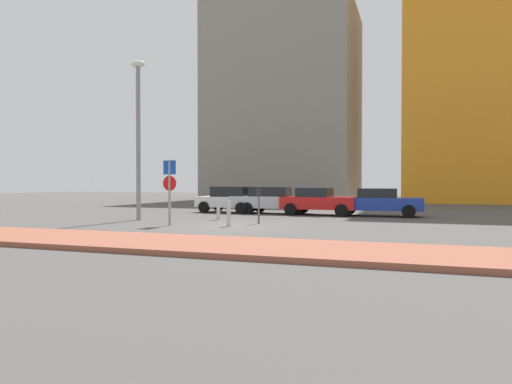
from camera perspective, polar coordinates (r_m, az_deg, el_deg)
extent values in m
plane|color=#4C4947|center=(17.68, -3.05, -4.32)|extent=(120.00, 120.00, 0.00)
cube|color=#93513D|center=(12.52, -13.19, -6.24)|extent=(40.00, 3.10, 0.14)
cube|color=white|center=(25.98, -3.02, -1.24)|extent=(4.13, 2.03, 0.60)
cube|color=black|center=(25.97, -3.02, 0.05)|extent=(2.16, 1.75, 0.57)
cylinder|color=black|center=(26.22, 0.50, -1.87)|extent=(0.65, 0.27, 0.64)
cylinder|color=black|center=(24.62, -1.07, -2.06)|extent=(0.65, 0.27, 0.64)
cylinder|color=black|center=(27.39, -4.77, -1.75)|extent=(0.65, 0.27, 0.64)
cylinder|color=black|center=(25.87, -6.59, -1.92)|extent=(0.65, 0.27, 0.64)
cube|color=#B7BABF|center=(25.02, 2.10, -1.27)|extent=(4.58, 1.84, 0.64)
cube|color=black|center=(25.03, 1.83, 0.05)|extent=(2.17, 1.64, 0.51)
cylinder|color=black|center=(25.51, 5.97, -1.96)|extent=(0.65, 0.24, 0.64)
cylinder|color=black|center=(23.82, 5.13, -2.17)|extent=(0.65, 0.24, 0.64)
cylinder|color=black|center=(26.30, -0.64, -1.86)|extent=(0.65, 0.24, 0.64)
cylinder|color=black|center=(24.67, -1.89, -2.05)|extent=(0.65, 0.24, 0.64)
cube|color=red|center=(24.10, 8.05, -1.36)|extent=(4.01, 2.01, 0.65)
cube|color=black|center=(24.16, 7.42, -0.03)|extent=(1.76, 1.75, 0.47)
cylinder|color=black|center=(24.72, 11.56, -2.07)|extent=(0.65, 0.25, 0.64)
cylinder|color=black|center=(22.95, 10.73, -2.30)|extent=(0.65, 0.25, 0.64)
cylinder|color=black|center=(25.34, 5.62, -1.98)|extent=(0.65, 0.25, 0.64)
cylinder|color=black|center=(23.61, 4.37, -2.19)|extent=(0.65, 0.25, 0.64)
cube|color=#1E389E|center=(23.76, 15.11, -1.44)|extent=(4.44, 1.76, 0.64)
cube|color=black|center=(23.74, 15.12, -0.12)|extent=(1.90, 1.60, 0.46)
cylinder|color=black|center=(24.59, 18.73, -2.12)|extent=(0.64, 0.23, 0.64)
cylinder|color=black|center=(22.88, 18.75, -2.35)|extent=(0.64, 0.23, 0.64)
cylinder|color=black|center=(24.76, 11.75, -2.06)|extent=(0.64, 0.23, 0.64)
cylinder|color=black|center=(23.06, 11.25, -2.29)|extent=(0.64, 0.23, 0.64)
cylinder|color=gray|center=(18.17, -10.87, -0.08)|extent=(0.10, 0.10, 2.60)
cube|color=#1447B7|center=(18.17, -10.88, 3.07)|extent=(0.55, 0.06, 0.55)
cylinder|color=red|center=(18.16, -10.87, 1.09)|extent=(0.60, 0.05, 0.60)
cylinder|color=#4C4C51|center=(18.69, 0.35, -2.25)|extent=(0.08, 0.08, 1.16)
cube|color=black|center=(18.66, 0.35, -0.05)|extent=(0.18, 0.14, 0.28)
cylinder|color=gray|center=(21.26, -14.66, 5.91)|extent=(0.20, 0.20, 6.93)
ellipsoid|color=silver|center=(21.87, -14.70, 15.39)|extent=(0.70, 0.36, 0.30)
cylinder|color=#B7B7BC|center=(20.83, -4.79, -2.09)|extent=(0.16, 0.16, 1.03)
cylinder|color=#B7B7BC|center=(17.50, -3.45, -2.74)|extent=(0.16, 0.16, 0.99)
cube|color=orange|center=(49.33, 28.04, 16.67)|extent=(16.25, 14.24, 30.09)
cube|color=gray|center=(49.09, 3.86, 10.86)|extent=(14.49, 13.12, 20.05)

